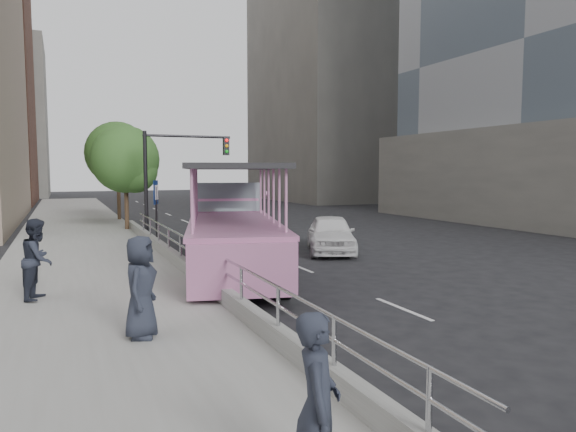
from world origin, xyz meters
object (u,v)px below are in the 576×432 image
street_tree_near (127,162)px  pedestrian_far (141,287)px  pedestrian_near (318,406)px  street_tree_far (119,156)px  traffic_signal (171,168)px  duck_boat (231,232)px  pedestrian_mid (38,259)px  car (331,234)px  parking_sign (156,208)px

street_tree_near → pedestrian_far: bearing=-96.0°
pedestrian_near → street_tree_far: bearing=24.0°
traffic_signal → street_tree_near: (-1.60, 3.43, 0.32)m
duck_boat → pedestrian_mid: size_ratio=5.69×
duck_boat → street_tree_far: (-1.76, 17.62, 2.99)m
car → street_tree_near: size_ratio=0.79×
car → pedestrian_far: bearing=-110.2°
pedestrian_near → traffic_signal: 20.80m
car → street_tree_far: bearing=137.7°
duck_boat → street_tree_far: size_ratio=1.70×
pedestrian_far → street_tree_far: 24.77m
duck_boat → pedestrian_far: (-3.90, -6.87, -0.08)m
duck_boat → traffic_signal: 8.48m
duck_boat → pedestrian_mid: bearing=-152.8°
parking_sign → pedestrian_near: bearing=-94.7°
street_tree_far → parking_sign: bearing=-89.5°
car → pedestrian_mid: pedestrian_mid is taller
duck_boat → pedestrian_near: duck_boat is taller
pedestrian_mid → street_tree_near: 15.26m
pedestrian_far → parking_sign: 11.94m
car → pedestrian_mid: size_ratio=2.35×
car → pedestrian_mid: bearing=-130.3°
duck_boat → pedestrian_mid: duck_boat is taller
street_tree_near → street_tree_far: 6.02m
pedestrian_far → traffic_signal: traffic_signal is taller
parking_sign → car: bearing=-22.3°
duck_boat → traffic_signal: (-0.36, 8.19, 2.18)m
pedestrian_near → duck_boat: bearing=12.5°
street_tree_near → car: bearing=-53.9°
parking_sign → pedestrian_mid: bearing=-117.6°
pedestrian_near → parking_sign: size_ratio=0.60×
traffic_signal → street_tree_near: street_tree_near is taller
duck_boat → parking_sign: bearing=108.9°
traffic_signal → street_tree_near: 3.80m
pedestrian_near → street_tree_far: street_tree_far is taller
traffic_signal → pedestrian_mid: bearing=-115.7°
parking_sign → street_tree_near: (-0.30, 6.78, 1.97)m
parking_sign → traffic_signal: 3.95m
car → parking_sign: parking_sign is taller
car → street_tree_far: street_tree_far is taller
pedestrian_near → pedestrian_far: (-0.83, 5.44, 0.05)m
car → pedestrian_far: 12.63m
parking_sign → pedestrian_far: bearing=-100.8°
pedestrian_near → pedestrian_mid: pedestrian_mid is taller
pedestrian_far → street_tree_far: size_ratio=0.29×
pedestrian_far → street_tree_near: street_tree_near is taller
street_tree_far → car: bearing=-66.6°
street_tree_near → street_tree_far: bearing=88.1°
pedestrian_near → street_tree_far: (1.30, 29.93, 3.12)m
pedestrian_near → parking_sign: parking_sign is taller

